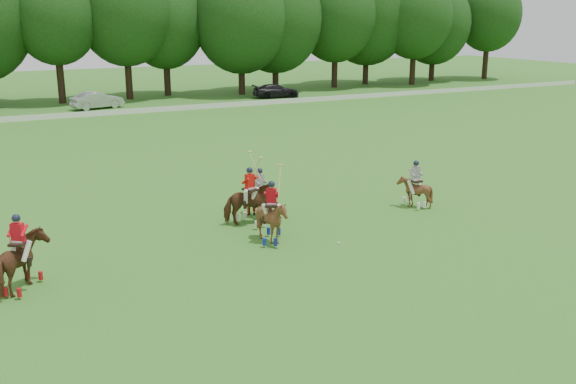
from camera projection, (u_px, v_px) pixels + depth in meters
name	position (u px, v px, depth m)	size (l,w,h in m)	color
ground	(274.00, 271.00, 21.66)	(180.00, 180.00, 0.00)	#30661D
tree_line	(58.00, 16.00, 60.93)	(117.98, 14.32, 14.75)	black
boundary_rail	(81.00, 114.00, 54.31)	(120.00, 0.10, 0.44)	white
car_mid	(97.00, 100.00, 59.02)	(1.64, 4.71, 1.55)	#AEAEB4
car_right	(276.00, 91.00, 66.99)	(1.97, 4.85, 1.41)	black
polo_red_a	(21.00, 263.00, 19.91)	(2.00, 2.32, 2.49)	#492313
polo_red_b	(250.00, 204.00, 26.18)	(2.06, 1.89, 2.97)	#492313
polo_red_c	(272.00, 220.00, 24.19)	(1.98, 2.03, 2.94)	#492313
polo_stripe_a	(260.00, 199.00, 27.33)	(1.33, 1.82, 2.67)	#492313
polo_stripe_b	(415.00, 191.00, 28.68)	(1.16, 1.30, 2.14)	#492313
polo_ball	(339.00, 243.00, 24.18)	(0.09, 0.09, 0.09)	white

